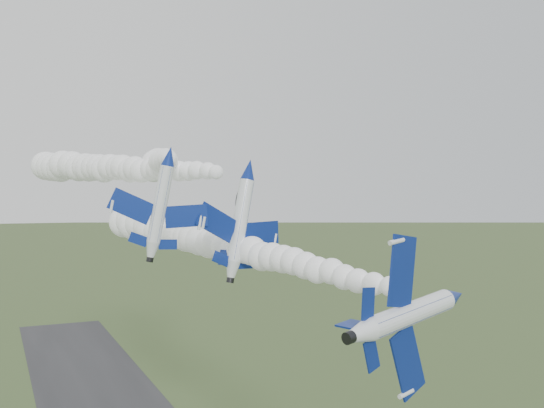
{
  "coord_description": "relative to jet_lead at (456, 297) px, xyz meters",
  "views": [
    {
      "loc": [
        -19.61,
        -43.79,
        40.27
      ],
      "look_at": [
        7.57,
        14.85,
        39.64
      ],
      "focal_mm": 40.0,
      "sensor_mm": 36.0,
      "label": 1
    }
  ],
  "objects": [
    {
      "name": "jet_lead",
      "position": [
        0.0,
        0.0,
        0.0
      ],
      "size": [
        5.73,
        13.88,
        11.62
      ],
      "rotation": [
        0.0,
        1.47,
        0.3
      ],
      "color": "white"
    },
    {
      "name": "smoke_trail_jet_pair_left",
      "position": [
        -9.61,
        54.57,
        13.06
      ],
      "size": [
        18.59,
        54.43,
        5.69
      ],
      "primitive_type": null,
      "rotation": [
        0.0,
        0.0,
        -0.24
      ],
      "color": "white"
    },
    {
      "name": "smoke_trail_jet_lead",
      "position": [
        -8.15,
        31.58,
        2.18
      ],
      "size": [
        21.29,
        56.22,
        4.75
      ],
      "primitive_type": null,
      "rotation": [
        0.0,
        0.0,
        0.3
      ],
      "color": "white"
    },
    {
      "name": "jet_pair_left",
      "position": [
        -16.13,
        25.29,
        12.2
      ],
      "size": [
        10.34,
        12.3,
        3.43
      ],
      "rotation": [
        0.0,
        0.18,
        -0.24
      ],
      "color": "white"
    },
    {
      "name": "smoke_trail_jet_pair_right",
      "position": [
        -15.99,
        57.82,
        12.37
      ],
      "size": [
        22.29,
        56.89,
        5.31
      ],
      "primitive_type": null,
      "rotation": [
        0.0,
        0.0,
        0.3
      ],
      "color": "white"
    },
    {
      "name": "jet_pair_right",
      "position": [
        -6.41,
        26.62,
        11.04
      ],
      "size": [
        11.78,
        13.99,
        4.1
      ],
      "rotation": [
        0.0,
        0.22,
        0.3
      ],
      "color": "white"
    }
  ]
}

